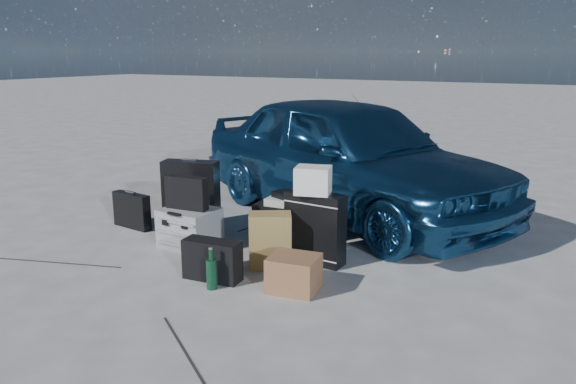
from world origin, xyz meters
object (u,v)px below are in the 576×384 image
(pelican_case, at_px, (190,227))
(green_bottle, at_px, (211,269))
(suitcase_left, at_px, (191,196))
(cardboard_box, at_px, (294,273))
(duffel_bag, at_px, (289,222))
(car, at_px, (348,156))
(briefcase, at_px, (132,211))
(suitcase_right, at_px, (315,228))

(pelican_case, xyz_separation_m, green_bottle, (0.74, -0.68, -0.02))
(suitcase_left, height_order, cardboard_box, suitcase_left)
(duffel_bag, height_order, green_bottle, duffel_bag)
(suitcase_left, distance_m, cardboard_box, 1.74)
(car, bearing_deg, briefcase, 154.89)
(duffel_bag, xyz_separation_m, green_bottle, (0.07, -1.30, -0.00))
(suitcase_left, distance_m, suitcase_right, 1.44)
(briefcase, bearing_deg, pelican_case, -3.59)
(suitcase_left, relative_size, cardboard_box, 1.99)
(pelican_case, distance_m, cardboard_box, 1.34)
(briefcase, xyz_separation_m, cardboard_box, (2.13, -0.55, -0.04))
(pelican_case, distance_m, suitcase_left, 0.48)
(car, relative_size, duffel_bag, 5.89)
(briefcase, xyz_separation_m, green_bottle, (1.58, -0.83, -0.02))
(cardboard_box, bearing_deg, suitcase_left, 153.57)
(cardboard_box, bearing_deg, green_bottle, -153.37)
(briefcase, bearing_deg, suitcase_left, 26.59)
(suitcase_right, xyz_separation_m, cardboard_box, (0.12, -0.58, -0.16))
(suitcase_left, bearing_deg, suitcase_right, -24.75)
(duffel_bag, relative_size, green_bottle, 2.05)
(car, relative_size, suitcase_right, 6.35)
(briefcase, bearing_deg, duffel_bag, 23.63)
(suitcase_left, xyz_separation_m, suitcase_right, (1.43, -0.19, -0.05))
(pelican_case, bearing_deg, cardboard_box, -15.32)
(car, bearing_deg, suitcase_right, -143.54)
(car, xyz_separation_m, green_bottle, (-0.09, -2.31, -0.48))
(duffel_bag, distance_m, cardboard_box, 1.19)
(suitcase_left, xyz_separation_m, duffel_bag, (0.94, 0.26, -0.19))
(suitcase_right, distance_m, cardboard_box, 0.62)
(green_bottle, bearing_deg, duffel_bag, 92.91)
(cardboard_box, height_order, green_bottle, green_bottle)
(car, height_order, cardboard_box, car)
(suitcase_right, distance_m, duffel_bag, 0.67)
(briefcase, height_order, cardboard_box, briefcase)
(suitcase_left, height_order, suitcase_right, suitcase_left)
(pelican_case, xyz_separation_m, cardboard_box, (1.28, -0.40, -0.04))
(suitcase_left, bearing_deg, duffel_bag, -2.03)
(car, bearing_deg, duffel_bag, -165.27)
(suitcase_right, bearing_deg, green_bottle, -113.39)
(pelican_case, distance_m, duffel_bag, 0.91)
(suitcase_right, relative_size, cardboard_box, 1.70)
(suitcase_left, bearing_deg, car, 31.93)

